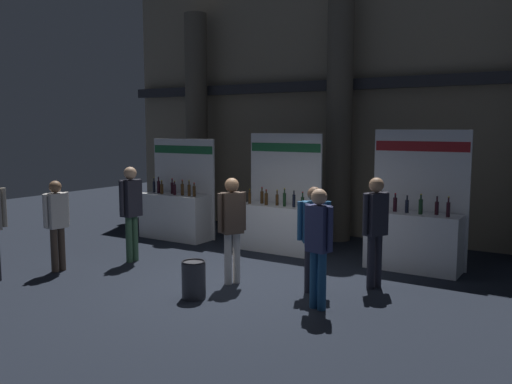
{
  "coord_description": "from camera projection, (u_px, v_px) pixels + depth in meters",
  "views": [
    {
      "loc": [
        4.95,
        -7.11,
        2.57
      ],
      "look_at": [
        0.13,
        0.49,
        1.49
      ],
      "focal_mm": 37.79,
      "sensor_mm": 36.0,
      "label": 1
    }
  ],
  "objects": [
    {
      "name": "exhibitor_booth_2",
      "position": [
        414.0,
        235.0,
        9.71
      ],
      "size": [
        1.74,
        0.66,
        2.53
      ],
      "color": "white",
      "rests_on": "ground_plane"
    },
    {
      "name": "visitor_5",
      "position": [
        57.0,
        218.0,
        9.58
      ],
      "size": [
        0.27,
        0.5,
        1.63
      ],
      "rotation": [
        0.0,
        0.0,
        1.47
      ],
      "color": "#47382D",
      "rests_on": "ground_plane"
    },
    {
      "name": "visitor_3",
      "position": [
        318.0,
        239.0,
        7.55
      ],
      "size": [
        0.47,
        0.27,
        1.72
      ],
      "rotation": [
        0.0,
        0.0,
        2.93
      ],
      "color": "navy",
      "rests_on": "ground_plane"
    },
    {
      "name": "trash_bin",
      "position": [
        194.0,
        279.0,
        8.12
      ],
      "size": [
        0.36,
        0.36,
        0.58
      ],
      "color": "#38383D",
      "rests_on": "ground_plane"
    },
    {
      "name": "exhibitor_booth_1",
      "position": [
        278.0,
        222.0,
        11.23
      ],
      "size": [
        1.69,
        0.66,
        2.44
      ],
      "color": "white",
      "rests_on": "ground_plane"
    },
    {
      "name": "visitor_2",
      "position": [
        131.0,
        205.0,
        10.26
      ],
      "size": [
        0.26,
        0.53,
        1.83
      ],
      "rotation": [
        0.0,
        0.0,
        4.68
      ],
      "color": "#33563D",
      "rests_on": "ground_plane"
    },
    {
      "name": "visitor_4",
      "position": [
        314.0,
        231.0,
        8.33
      ],
      "size": [
        0.44,
        0.37,
        1.67
      ],
      "rotation": [
        0.0,
        0.0,
        3.77
      ],
      "color": "#23232D",
      "rests_on": "ground_plane"
    },
    {
      "name": "exhibitor_booth_0",
      "position": [
        176.0,
        212.0,
        12.47
      ],
      "size": [
        1.78,
        0.66,
        2.3
      ],
      "color": "white",
      "rests_on": "ground_plane"
    },
    {
      "name": "visitor_7",
      "position": [
        232.0,
        222.0,
        8.79
      ],
      "size": [
        0.36,
        0.45,
        1.76
      ],
      "rotation": [
        0.0,
        0.0,
        1.05
      ],
      "color": "silver",
      "rests_on": "ground_plane"
    },
    {
      "name": "ground_plane",
      "position": [
        234.0,
        284.0,
        8.9
      ],
      "size": [
        25.67,
        25.67,
        0.0
      ],
      "primitive_type": "plane",
      "color": "black"
    },
    {
      "name": "visitor_6",
      "position": [
        375.0,
        223.0,
        8.55
      ],
      "size": [
        0.34,
        0.49,
        1.79
      ],
      "rotation": [
        0.0,
        0.0,
        4.28
      ],
      "color": "#23232D",
      "rests_on": "ground_plane"
    },
    {
      "name": "hall_colonnade",
      "position": [
        348.0,
        103.0,
        12.45
      ],
      "size": [
        12.84,
        1.05,
        6.43
      ],
      "color": "gray",
      "rests_on": "ground_plane"
    }
  ]
}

